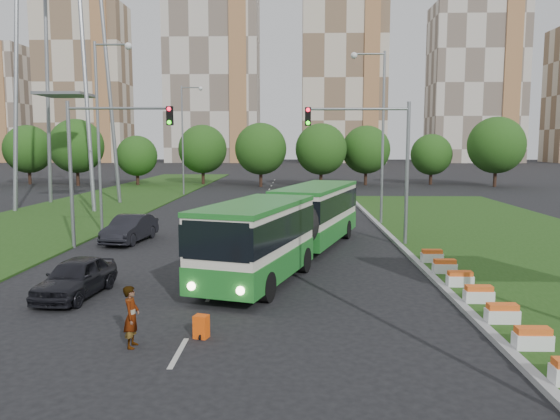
{
  "coord_description": "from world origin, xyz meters",
  "views": [
    {
      "loc": [
        0.18,
        -20.33,
        5.72
      ],
      "look_at": [
        -0.51,
        5.28,
        2.6
      ],
      "focal_mm": 35.0,
      "sensor_mm": 36.0,
      "label": 1
    }
  ],
  "objects_px": {
    "pedestrian": "(132,317)",
    "shopping_trolley": "(201,327)",
    "car_left_near": "(76,277)",
    "car_left_far": "(130,229)",
    "articulated_bus": "(289,224)",
    "traffic_mast_left": "(99,151)",
    "traffic_mast_median": "(378,150)"
  },
  "relations": [
    {
      "from": "pedestrian",
      "to": "shopping_trolley",
      "type": "xyz_separation_m",
      "value": [
        1.83,
        0.78,
        -0.55
      ]
    },
    {
      "from": "car_left_near",
      "to": "car_left_far",
      "type": "bearing_deg",
      "value": 102.57
    },
    {
      "from": "articulated_bus",
      "to": "traffic_mast_left",
      "type": "bearing_deg",
      "value": -177.51
    },
    {
      "from": "articulated_bus",
      "to": "shopping_trolley",
      "type": "relative_size",
      "value": 25.97
    },
    {
      "from": "pedestrian",
      "to": "shopping_trolley",
      "type": "relative_size",
      "value": 2.58
    },
    {
      "from": "traffic_mast_median",
      "to": "articulated_bus",
      "type": "xyz_separation_m",
      "value": [
        -4.87,
        -3.7,
        -3.55
      ]
    },
    {
      "from": "pedestrian",
      "to": "shopping_trolley",
      "type": "height_order",
      "value": "pedestrian"
    },
    {
      "from": "traffic_mast_left",
      "to": "car_left_near",
      "type": "relative_size",
      "value": 1.85
    },
    {
      "from": "car_left_near",
      "to": "shopping_trolley",
      "type": "xyz_separation_m",
      "value": [
        5.46,
        -4.27,
        -0.39
      ]
    },
    {
      "from": "car_left_far",
      "to": "pedestrian",
      "type": "relative_size",
      "value": 2.69
    },
    {
      "from": "traffic_mast_left",
      "to": "shopping_trolley",
      "type": "relative_size",
      "value": 11.64
    },
    {
      "from": "articulated_bus",
      "to": "pedestrian",
      "type": "distance_m",
      "value": 12.68
    },
    {
      "from": "traffic_mast_left",
      "to": "car_left_far",
      "type": "bearing_deg",
      "value": 63.18
    },
    {
      "from": "articulated_bus",
      "to": "car_left_far",
      "type": "bearing_deg",
      "value": 171.09
    },
    {
      "from": "traffic_mast_left",
      "to": "car_left_near",
      "type": "xyz_separation_m",
      "value": [
        2.35,
        -9.54,
        -4.62
      ]
    },
    {
      "from": "car_left_near",
      "to": "traffic_mast_median",
      "type": "bearing_deg",
      "value": 45.03
    },
    {
      "from": "traffic_mast_left",
      "to": "articulated_bus",
      "type": "relative_size",
      "value": 0.45
    },
    {
      "from": "traffic_mast_left",
      "to": "car_left_near",
      "type": "height_order",
      "value": "traffic_mast_left"
    },
    {
      "from": "car_left_far",
      "to": "traffic_mast_median",
      "type": "bearing_deg",
      "value": 3.81
    },
    {
      "from": "traffic_mast_median",
      "to": "car_left_near",
      "type": "height_order",
      "value": "traffic_mast_median"
    },
    {
      "from": "traffic_mast_left",
      "to": "shopping_trolley",
      "type": "xyz_separation_m",
      "value": [
        7.81,
        -13.81,
        -5.01
      ]
    },
    {
      "from": "traffic_mast_median",
      "to": "car_left_near",
      "type": "bearing_deg",
      "value": -140.55
    },
    {
      "from": "articulated_bus",
      "to": "car_left_near",
      "type": "relative_size",
      "value": 4.14
    },
    {
      "from": "traffic_mast_median",
      "to": "articulated_bus",
      "type": "height_order",
      "value": "traffic_mast_median"
    },
    {
      "from": "car_left_near",
      "to": "car_left_far",
      "type": "relative_size",
      "value": 0.9
    },
    {
      "from": "articulated_bus",
      "to": "pedestrian",
      "type": "bearing_deg",
      "value": -92.7
    },
    {
      "from": "car_left_far",
      "to": "shopping_trolley",
      "type": "height_order",
      "value": "car_left_far"
    },
    {
      "from": "traffic_mast_left",
      "to": "articulated_bus",
      "type": "xyz_separation_m",
      "value": [
        10.28,
        -2.7,
        -3.55
      ]
    },
    {
      "from": "traffic_mast_median",
      "to": "pedestrian",
      "type": "relative_size",
      "value": 4.51
    },
    {
      "from": "traffic_mast_median",
      "to": "car_left_far",
      "type": "relative_size",
      "value": 1.67
    },
    {
      "from": "car_left_far",
      "to": "car_left_near",
      "type": "bearing_deg",
      "value": -75.69
    },
    {
      "from": "car_left_far",
      "to": "traffic_mast_left",
      "type": "bearing_deg",
      "value": -109.49
    }
  ]
}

